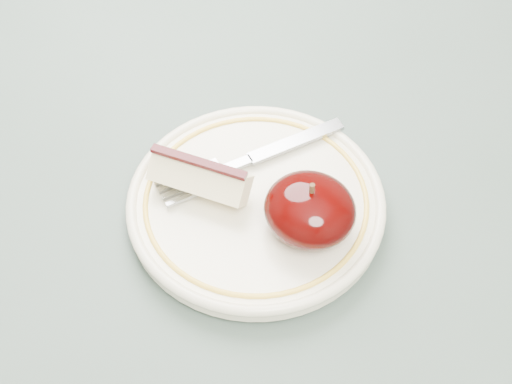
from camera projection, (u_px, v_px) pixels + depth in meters
The scene contains 5 objects.
table at pixel (305, 270), 0.65m from camera, with size 0.90×0.90×0.75m.
plate at pixel (256, 203), 0.57m from camera, with size 0.21×0.21×0.02m.
apple_half at pixel (310, 210), 0.53m from camera, with size 0.07×0.07×0.05m.
apple_wedge at pixel (200, 177), 0.56m from camera, with size 0.08×0.05×0.04m.
fork at pixel (249, 160), 0.59m from camera, with size 0.10×0.16×0.00m.
Camera 1 is at (0.15, -0.31, 1.22)m, focal length 50.00 mm.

